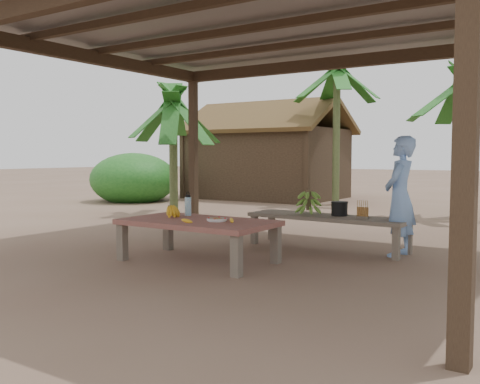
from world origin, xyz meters
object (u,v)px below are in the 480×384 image
Objects in this scene: woman at (400,196)px; bench at (327,220)px; work_table at (198,225)px; plate at (217,220)px; water_flask at (188,206)px; cooking_pot at (339,209)px; ripe_banana_bunch at (169,210)px.

bench is at bearing -87.26° from woman.
plate is at bearing 5.42° from work_table.
water_flask is 1.41× the size of cooking_pot.
ripe_banana_bunch is at bearing 171.02° from work_table.
water_flask is at bearing 142.19° from work_table.
work_table is at bearing -116.56° from bench.
plate is (0.26, 0.03, 0.08)m from work_table.
work_table is 0.52m from water_flask.
work_table is 1.20× the size of woman.
bench is at bearing 46.24° from water_flask.
ripe_banana_bunch is at bearing -54.39° from woman.
woman is at bearing 31.13° from water_flask.
work_table is 2.54m from woman.
bench is 7.31× the size of water_flask.
ripe_banana_bunch reaches higher than cooking_pot.
ripe_banana_bunch is at bearing -119.82° from water_flask.
woman is at bearing 3.26° from bench.
bench is 1.48× the size of woman.
cooking_pot reaches higher than bench.
plate is 1.88m from cooking_pot.
water_flask reaches higher than cooking_pot.
cooking_pot reaches higher than plate.
ripe_banana_bunch is 1.08× the size of plate.
ripe_banana_bunch is at bearing 176.25° from plate.
ripe_banana_bunch is 2.88m from woman.
woman reaches higher than plate.
water_flask is at bearing -56.80° from woman.
ripe_banana_bunch is 0.17× the size of woman.
woman is (2.39, 1.59, 0.17)m from ripe_banana_bunch.
water_flask is at bearing -131.17° from bench.
plate is 1.10× the size of cooking_pot.
ripe_banana_bunch reaches higher than work_table.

